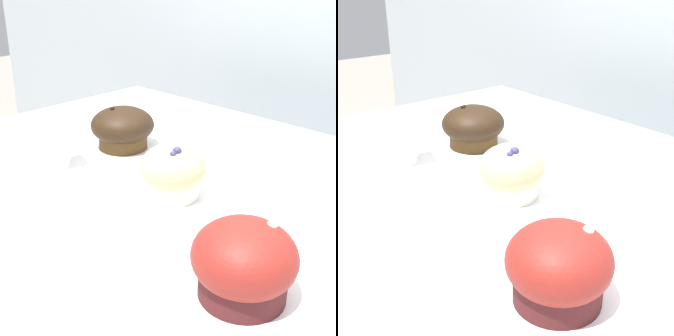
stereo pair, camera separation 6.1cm
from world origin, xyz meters
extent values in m
cylinder|color=silver|center=(-0.01, -0.06, 0.97)|extent=(0.07, 0.07, 0.04)
ellipsoid|color=tan|center=(-0.01, -0.06, 0.99)|extent=(0.09, 0.09, 0.06)
sphere|color=navy|center=(0.00, -0.06, 1.02)|extent=(0.01, 0.01, 0.01)
sphere|color=navy|center=(0.00, -0.07, 1.02)|extent=(0.01, 0.01, 0.01)
cylinder|color=#451819|center=(0.18, -0.16, 0.97)|extent=(0.08, 0.08, 0.04)
ellipsoid|color=maroon|center=(0.18, -0.16, 0.99)|extent=(0.10, 0.10, 0.07)
sphere|color=white|center=(0.19, -0.14, 1.02)|extent=(0.01, 0.01, 0.01)
cylinder|color=#483116|center=(-0.20, 0.01, 0.97)|extent=(0.08, 0.08, 0.04)
ellipsoid|color=black|center=(-0.20, 0.01, 0.99)|extent=(0.11, 0.11, 0.06)
sphere|color=black|center=(-0.20, 0.00, 1.02)|extent=(0.01, 0.01, 0.01)
cube|color=white|center=(-0.21, -0.09, 0.98)|extent=(0.05, 0.04, 0.06)
cube|color=silver|center=(-0.21, -0.11, 0.98)|extent=(0.05, 0.04, 0.06)
camera|label=1|loc=(0.38, -0.47, 1.24)|focal=50.00mm
camera|label=2|loc=(0.42, -0.42, 1.24)|focal=50.00mm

